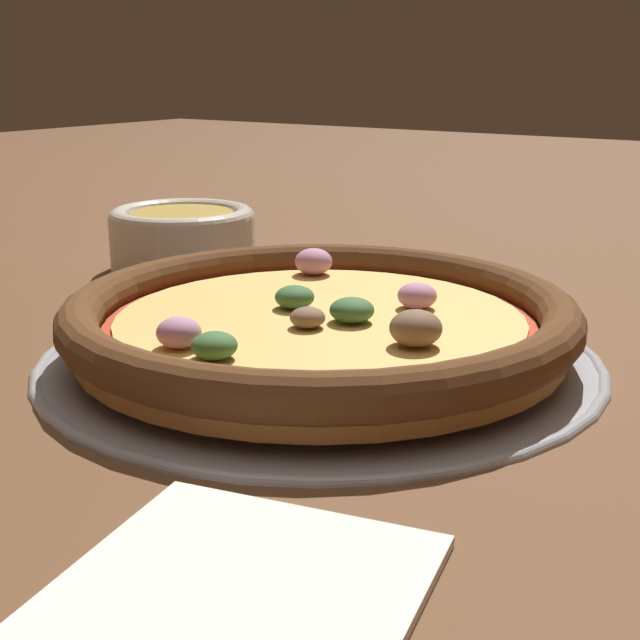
% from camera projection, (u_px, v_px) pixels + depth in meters
% --- Properties ---
extents(ground_plane, '(3.00, 3.00, 0.00)m').
position_uv_depth(ground_plane, '(320.00, 359.00, 0.49)').
color(ground_plane, brown).
extents(pizza_tray, '(0.31, 0.31, 0.01)m').
position_uv_depth(pizza_tray, '(320.00, 353.00, 0.49)').
color(pizza_tray, '#9E9EA3').
rests_on(pizza_tray, ground_plane).
extents(pizza, '(0.28, 0.28, 0.03)m').
position_uv_depth(pizza, '(320.00, 319.00, 0.48)').
color(pizza, '#A86B33').
rests_on(pizza, pizza_tray).
extents(bowl_near, '(0.11, 0.11, 0.05)m').
position_uv_depth(bowl_near, '(183.00, 236.00, 0.70)').
color(bowl_near, beige).
rests_on(bowl_near, ground_plane).
extents(napkin, '(0.17, 0.14, 0.01)m').
position_uv_depth(napkin, '(208.00, 620.00, 0.26)').
color(napkin, white).
rests_on(napkin, ground_plane).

